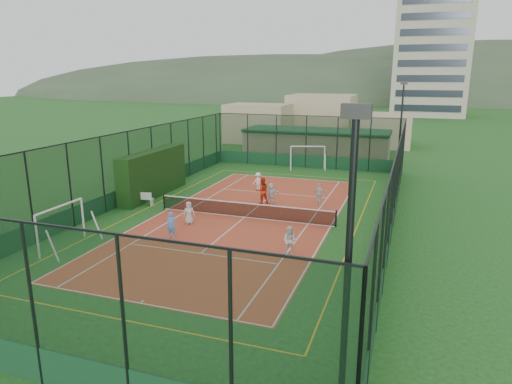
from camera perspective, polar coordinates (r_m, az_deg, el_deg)
ground at (r=29.01m, az=-1.43°, el=-3.19°), size 300.00×300.00×0.00m
court_slab at (r=29.01m, az=-1.43°, el=-3.18°), size 11.17×23.97×0.01m
tennis_net at (r=28.85m, az=-1.44°, el=-2.19°), size 11.67×0.12×1.06m
perimeter_fence at (r=28.35m, az=-1.46°, el=1.63°), size 18.12×34.12×5.00m
floodlight_se at (r=10.46m, az=11.24°, el=-12.41°), size 0.60×0.26×8.25m
floodlight_ne at (r=42.76m, az=17.61°, el=7.53°), size 0.60×0.26×8.25m
clubhouse at (r=49.39m, az=7.55°, el=5.94°), size 15.20×7.20×3.15m
apartment_tower at (r=108.09m, az=21.18°, el=16.84°), size 15.00×12.00×30.00m
distant_hills at (r=176.37m, az=16.17°, el=11.07°), size 200.00×60.00×24.00m
hedge_left at (r=34.67m, az=-12.72°, el=2.29°), size 1.16×7.76×3.39m
white_bench at (r=32.63m, az=-14.15°, el=-0.73°), size 1.79×0.73×0.98m
futsal_goal_near at (r=25.85m, az=-23.14°, el=-4.05°), size 3.44×1.01×2.22m
futsal_goal_far at (r=44.13m, az=6.46°, el=4.31°), size 3.48×1.87×2.16m
child_near_left at (r=27.85m, az=-8.38°, el=-2.59°), size 0.81×0.71×1.39m
child_near_mid at (r=25.65m, az=-10.54°, el=-4.08°), size 0.58×0.43×1.47m
child_near_right at (r=22.92m, az=4.28°, el=-6.11°), size 0.74×0.58×1.50m
child_far_left at (r=35.67m, az=0.25°, el=1.36°), size 1.01×0.98×1.39m
child_far_right at (r=31.92m, az=7.94°, el=-0.24°), size 0.96×0.76×1.52m
child_far_back at (r=31.86m, az=1.91°, el=-0.16°), size 1.42×0.58×1.49m
coach at (r=31.83m, az=0.78°, el=0.17°), size 1.14×1.08×1.85m
tennis_balls at (r=30.15m, az=-0.78°, el=-2.41°), size 4.22×1.70×0.07m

